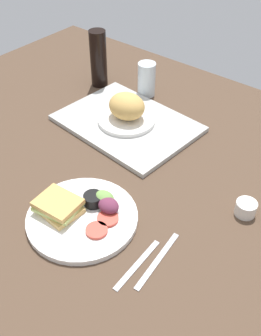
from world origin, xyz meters
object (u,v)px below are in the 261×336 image
at_px(espresso_cup, 246,208).
at_px(fork, 137,264).
at_px(bread_plate_near, 127,110).
at_px(serving_tray, 127,123).
at_px(knife, 158,260).
at_px(drinking_glass, 147,79).
at_px(soda_bottle, 98,59).
at_px(plate_with_salad, 81,213).

height_order(espresso_cup, fork, espresso_cup).
bearing_deg(bread_plate_near, serving_tray, -41.50).
bearing_deg(bread_plate_near, knife, -43.07).
relative_size(drinking_glass, soda_bottle, 0.59).
relative_size(serving_tray, drinking_glass, 3.50).
xyz_separation_m(soda_bottle, fork, (0.65, -0.58, -0.11)).
xyz_separation_m(serving_tray, bread_plate_near, (-0.00, 0.00, 0.05)).
bearing_deg(fork, drinking_glass, 33.53).
relative_size(soda_bottle, espresso_cup, 3.90).
distance_m(serving_tray, drinking_glass, 0.23).
xyz_separation_m(plate_with_salad, soda_bottle, (-0.44, 0.56, 0.09)).
bearing_deg(plate_with_salad, espresso_cup, 41.18).
bearing_deg(plate_with_salad, soda_bottle, 128.67).
xyz_separation_m(bread_plate_near, fork, (0.39, -0.43, -0.06)).
xyz_separation_m(drinking_glass, knife, (0.49, -0.59, -0.06)).
bearing_deg(serving_tray, fork, -48.03).
bearing_deg(drinking_glass, plate_with_salad, -67.46).
distance_m(espresso_cup, fork, 0.33).
xyz_separation_m(fork, knife, (0.03, 0.04, 0.00)).
relative_size(plate_with_salad, knife, 1.54).
xyz_separation_m(bread_plate_near, plate_with_salad, (0.18, -0.41, -0.04)).
height_order(plate_with_salad, fork, plate_with_salad).
bearing_deg(knife, plate_with_salad, 87.98).
xyz_separation_m(serving_tray, plate_with_salad, (0.18, -0.40, 0.01)).
xyz_separation_m(bread_plate_near, espresso_cup, (0.51, -0.12, -0.04)).
distance_m(drinking_glass, soda_bottle, 0.20).
xyz_separation_m(bread_plate_near, drinking_glass, (-0.07, 0.20, 0.01)).
bearing_deg(bread_plate_near, fork, -47.99).
xyz_separation_m(drinking_glass, espresso_cup, (0.58, -0.32, -0.04)).
height_order(fork, knife, same).
height_order(serving_tray, knife, serving_tray).
bearing_deg(drinking_glass, fork, -54.05).
distance_m(serving_tray, soda_bottle, 0.32).
distance_m(espresso_cup, knife, 0.28).
relative_size(espresso_cup, knife, 0.29).
distance_m(plate_with_salad, soda_bottle, 0.72).
distance_m(drinking_glass, fork, 0.79).
distance_m(soda_bottle, espresso_cup, 0.82).
relative_size(serving_tray, soda_bottle, 2.06).
bearing_deg(soda_bottle, knife, -38.39).
distance_m(serving_tray, fork, 0.58).
height_order(serving_tray, bread_plate_near, bread_plate_near).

